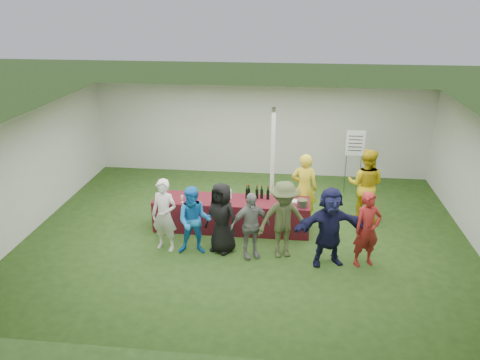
# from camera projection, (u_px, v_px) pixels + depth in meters

# --- Properties ---
(ground) EXTENTS (60.00, 60.00, 0.00)m
(ground) POSITION_uv_depth(u_px,v_px,m) (247.00, 233.00, 10.86)
(ground) COLOR #284719
(ground) RESTS_ON ground
(tent) EXTENTS (10.00, 10.00, 10.00)m
(tent) POSITION_uv_depth(u_px,v_px,m) (272.00, 162.00, 11.42)
(tent) COLOR white
(tent) RESTS_ON ground
(serving_table) EXTENTS (3.60, 0.80, 0.75)m
(serving_table) POSITION_uv_depth(u_px,v_px,m) (232.00, 214.00, 10.93)
(serving_table) COLOR #5B151E
(serving_table) RESTS_ON ground
(wine_bottles) EXTENTS (0.56, 0.13, 0.32)m
(wine_bottles) POSITION_uv_depth(u_px,v_px,m) (256.00, 193.00, 10.83)
(wine_bottles) COLOR black
(wine_bottles) RESTS_ON serving_table
(wine_glasses) EXTENTS (2.73, 0.13, 0.16)m
(wine_glasses) POSITION_uv_depth(u_px,v_px,m) (212.00, 199.00, 10.56)
(wine_glasses) COLOR silver
(wine_glasses) RESTS_ON serving_table
(water_bottle) EXTENTS (0.07, 0.07, 0.23)m
(water_bottle) POSITION_uv_depth(u_px,v_px,m) (230.00, 194.00, 10.83)
(water_bottle) COLOR silver
(water_bottle) RESTS_ON serving_table
(bar_towel) EXTENTS (0.25, 0.18, 0.03)m
(bar_towel) POSITION_uv_depth(u_px,v_px,m) (297.00, 201.00, 10.67)
(bar_towel) COLOR white
(bar_towel) RESTS_ON serving_table
(dump_bucket) EXTENTS (0.24, 0.24, 0.18)m
(dump_bucket) POSITION_uv_depth(u_px,v_px,m) (302.00, 203.00, 10.39)
(dump_bucket) COLOR slate
(dump_bucket) RESTS_ON serving_table
(wine_list_sign) EXTENTS (0.50, 0.03, 1.80)m
(wine_list_sign) POSITION_uv_depth(u_px,v_px,m) (355.00, 148.00, 12.61)
(wine_list_sign) COLOR slate
(wine_list_sign) RESTS_ON ground
(staff_pourer) EXTENTS (0.68, 0.49, 1.73)m
(staff_pourer) POSITION_uv_depth(u_px,v_px,m) (304.00, 188.00, 11.13)
(staff_pourer) COLOR yellow
(staff_pourer) RESTS_ON ground
(staff_back) EXTENTS (1.03, 0.90, 1.80)m
(staff_back) POSITION_uv_depth(u_px,v_px,m) (365.00, 185.00, 11.24)
(staff_back) COLOR gold
(staff_back) RESTS_ON ground
(customer_0) EXTENTS (0.66, 0.52, 1.61)m
(customer_0) POSITION_uv_depth(u_px,v_px,m) (164.00, 215.00, 9.91)
(customer_0) COLOR white
(customer_0) RESTS_ON ground
(customer_1) EXTENTS (0.77, 0.63, 1.50)m
(customer_1) POSITION_uv_depth(u_px,v_px,m) (194.00, 221.00, 9.78)
(customer_1) COLOR #1C7ED9
(customer_1) RESTS_ON ground
(customer_2) EXTENTS (0.90, 0.78, 1.55)m
(customer_2) POSITION_uv_depth(u_px,v_px,m) (222.00, 218.00, 9.85)
(customer_2) COLOR black
(customer_2) RESTS_ON ground
(customer_3) EXTENTS (0.92, 0.68, 1.45)m
(customer_3) POSITION_uv_depth(u_px,v_px,m) (250.00, 226.00, 9.63)
(customer_3) COLOR gray
(customer_3) RESTS_ON ground
(customer_4) EXTENTS (1.21, 0.90, 1.68)m
(customer_4) POSITION_uv_depth(u_px,v_px,m) (284.00, 220.00, 9.62)
(customer_4) COLOR #444D2B
(customer_4) RESTS_ON ground
(customer_5) EXTENTS (1.62, 0.87, 1.67)m
(customer_5) POSITION_uv_depth(u_px,v_px,m) (330.00, 227.00, 9.34)
(customer_5) COLOR #16173D
(customer_5) RESTS_ON ground
(customer_6) EXTENTS (0.68, 0.57, 1.59)m
(customer_6) POSITION_uv_depth(u_px,v_px,m) (367.00, 229.00, 9.32)
(customer_6) COLOR maroon
(customer_6) RESTS_ON ground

